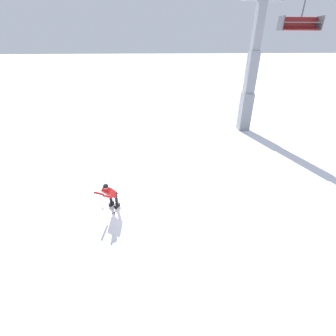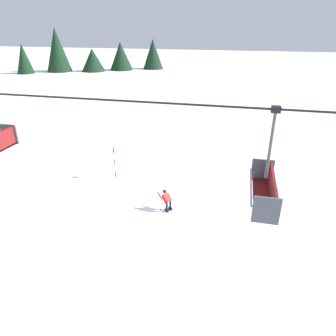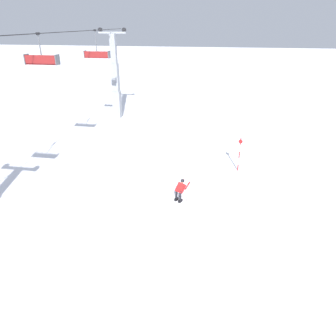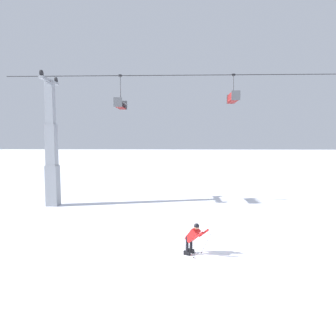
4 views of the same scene
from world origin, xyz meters
TOP-DOWN VIEW (x-y plane):
  - ground_plane at (0.00, 0.00)m, footprint 260.00×260.00m
  - skier_carving_main at (0.43, -1.07)m, footprint 1.67×1.35m
  - chairlift_seat_nearest at (-4.30, 8.35)m, footprint 0.61×2.05m
  - trail_marker_pole at (5.30, -4.60)m, footprint 0.07×0.28m
  - tree_line_ridge at (32.95, -58.72)m, footprint 31.61×19.32m

SIDE VIEW (x-z plane):
  - ground_plane at x=0.00m, z-range 0.00..0.00m
  - skier_carving_main at x=0.43m, z-range 0.03..1.52m
  - trail_marker_pole at x=5.30m, z-range 0.09..2.55m
  - tree_line_ridge at x=32.95m, z-range -1.15..8.79m
  - chairlift_seat_nearest at x=-4.30m, z-range 6.08..8.37m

